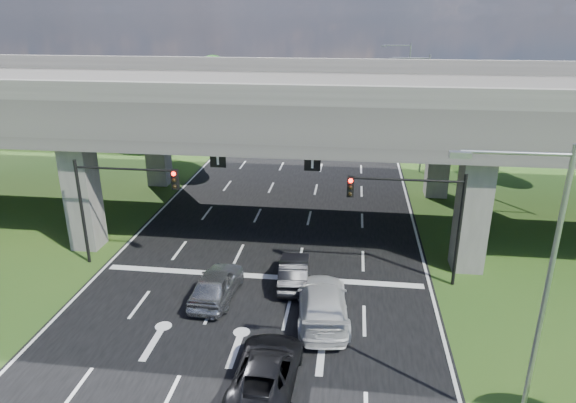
% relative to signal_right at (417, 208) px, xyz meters
% --- Properties ---
extents(ground, '(160.00, 160.00, 0.00)m').
position_rel_signal_right_xyz_m(ground, '(-7.82, -3.94, -4.19)').
color(ground, '#254917').
rests_on(ground, ground).
extents(road, '(18.00, 120.00, 0.03)m').
position_rel_signal_right_xyz_m(road, '(-7.82, 6.06, -4.17)').
color(road, black).
rests_on(road, ground).
extents(overpass, '(80.00, 15.00, 10.00)m').
position_rel_signal_right_xyz_m(overpass, '(-7.82, 8.06, 3.73)').
color(overpass, '#33312E').
rests_on(overpass, ground).
extents(warehouse, '(20.00, 10.00, 4.00)m').
position_rel_signal_right_xyz_m(warehouse, '(-33.82, 31.06, -2.19)').
color(warehouse, '#9E9E99').
rests_on(warehouse, ground).
extents(signal_right, '(5.76, 0.54, 6.00)m').
position_rel_signal_right_xyz_m(signal_right, '(0.00, 0.00, 0.00)').
color(signal_right, black).
rests_on(signal_right, ground).
extents(signal_left, '(5.76, 0.54, 6.00)m').
position_rel_signal_right_xyz_m(signal_left, '(-15.65, 0.00, 0.00)').
color(signal_left, black).
rests_on(signal_left, ground).
extents(streetlight_near, '(3.38, 0.25, 10.00)m').
position_rel_signal_right_xyz_m(streetlight_near, '(2.27, -9.94, 1.66)').
color(streetlight_near, gray).
rests_on(streetlight_near, ground).
extents(streetlight_far, '(3.38, 0.25, 10.00)m').
position_rel_signal_right_xyz_m(streetlight_far, '(2.27, 20.06, 1.66)').
color(streetlight_far, gray).
rests_on(streetlight_far, ground).
extents(streetlight_beyond, '(3.38, 0.25, 10.00)m').
position_rel_signal_right_xyz_m(streetlight_beyond, '(2.27, 36.06, 1.66)').
color(streetlight_beyond, gray).
rests_on(streetlight_beyond, ground).
extents(tree_left_near, '(4.50, 4.50, 7.80)m').
position_rel_signal_right_xyz_m(tree_left_near, '(-21.78, 22.06, 0.63)').
color(tree_left_near, black).
rests_on(tree_left_near, ground).
extents(tree_left_mid, '(3.91, 3.90, 6.76)m').
position_rel_signal_right_xyz_m(tree_left_mid, '(-24.78, 30.06, -0.01)').
color(tree_left_mid, black).
rests_on(tree_left_mid, ground).
extents(tree_left_far, '(4.80, 4.80, 8.32)m').
position_rel_signal_right_xyz_m(tree_left_far, '(-20.78, 38.06, 0.95)').
color(tree_left_far, black).
rests_on(tree_left_far, ground).
extents(tree_right_near, '(4.20, 4.20, 7.28)m').
position_rel_signal_right_xyz_m(tree_right_near, '(5.22, 24.06, 0.31)').
color(tree_right_near, black).
rests_on(tree_right_near, ground).
extents(tree_right_mid, '(3.91, 3.90, 6.76)m').
position_rel_signal_right_xyz_m(tree_right_mid, '(8.22, 32.06, -0.01)').
color(tree_right_mid, black).
rests_on(tree_right_mid, ground).
extents(tree_right_far, '(4.50, 4.50, 7.80)m').
position_rel_signal_right_xyz_m(tree_right_far, '(4.22, 40.06, 0.63)').
color(tree_right_far, black).
rests_on(tree_right_far, ground).
extents(car_silver, '(2.06, 4.67, 1.56)m').
position_rel_signal_right_xyz_m(car_silver, '(-9.62, -2.86, -3.38)').
color(car_silver, '#939499').
rests_on(car_silver, road).
extents(car_dark, '(1.75, 4.31, 1.39)m').
position_rel_signal_right_xyz_m(car_dark, '(-6.02, -0.94, -3.46)').
color(car_dark, black).
rests_on(car_dark, road).
extents(car_white, '(2.89, 5.86, 1.64)m').
position_rel_signal_right_xyz_m(car_white, '(-4.36, -4.02, -3.34)').
color(car_white, '#BCBCBC').
rests_on(car_white, road).
extents(car_trailing, '(2.49, 5.11, 1.40)m').
position_rel_signal_right_xyz_m(car_trailing, '(-6.15, -8.81, -3.46)').
color(car_trailing, black).
rests_on(car_trailing, road).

